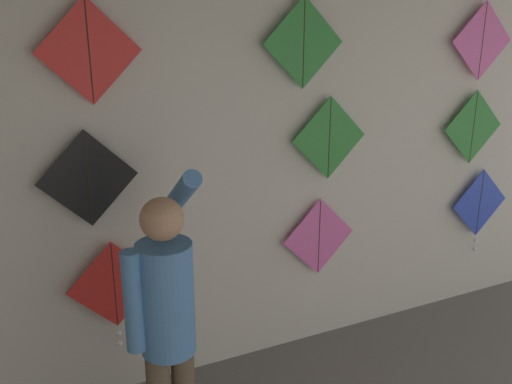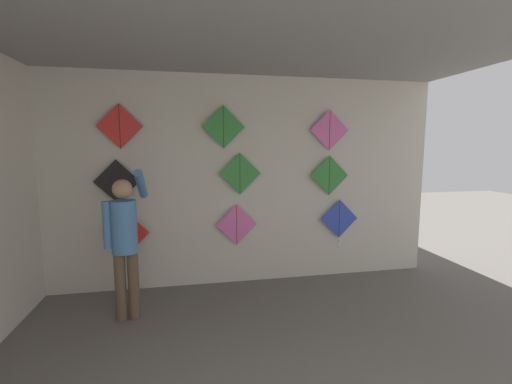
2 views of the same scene
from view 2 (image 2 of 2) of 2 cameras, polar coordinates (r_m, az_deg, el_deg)
back_panel at (r=4.64m, az=-3.46°, el=1.73°), size 5.66×0.06×2.80m
ceiling_slab at (r=2.70m, az=3.04°, el=28.16°), size 5.66×4.98×0.04m
shopkeeper at (r=3.93m, az=-21.02°, el=-6.92°), size 0.41×0.59×1.64m
kite_0 at (r=4.69m, az=-20.69°, el=-6.79°), size 0.55×0.04×0.69m
kite_1 at (r=4.65m, az=-3.29°, el=-5.47°), size 0.55×0.01×0.55m
kite_2 at (r=5.06m, az=13.70°, el=-4.64°), size 0.55×0.04×0.69m
kite_3 at (r=4.59m, az=-22.19°, el=1.63°), size 0.55×0.01×0.55m
kite_4 at (r=4.55m, az=-2.70°, el=3.06°), size 0.55×0.01×0.55m
kite_5 at (r=4.90m, az=12.12°, el=2.71°), size 0.55×0.01×0.55m
kite_6 at (r=4.57m, az=-21.78°, el=10.14°), size 0.55×0.01×0.55m
kite_7 at (r=4.52m, az=-5.45°, el=10.75°), size 0.55×0.01×0.55m
kite_8 at (r=4.88m, az=12.16°, el=10.04°), size 0.55×0.01×0.55m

